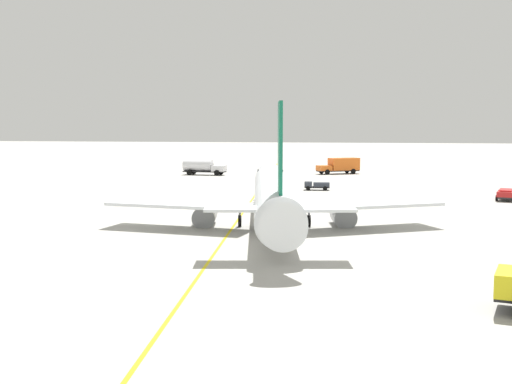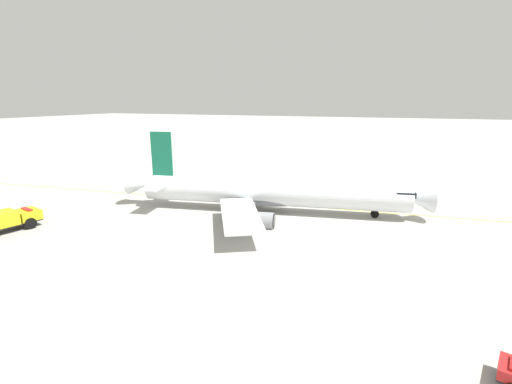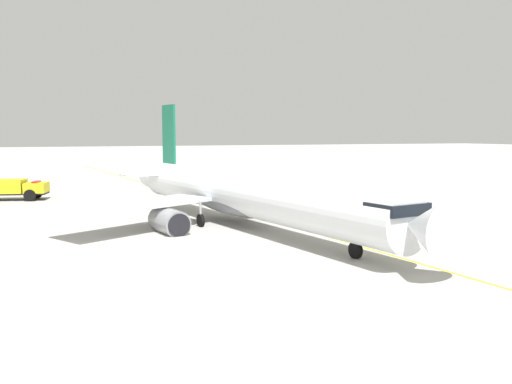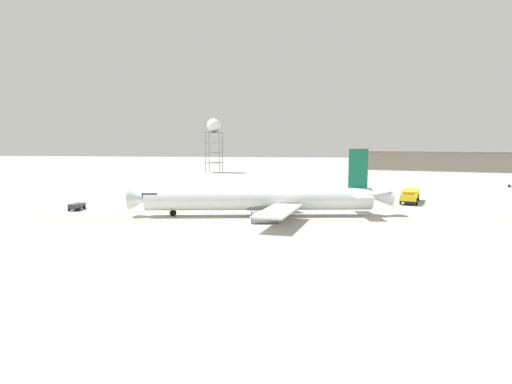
% 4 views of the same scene
% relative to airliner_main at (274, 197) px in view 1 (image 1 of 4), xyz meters
% --- Properties ---
extents(ground_plane, '(600.00, 600.00, 0.00)m').
position_rel_airliner_main_xyz_m(ground_plane, '(-1.50, -0.21, -2.66)').
color(ground_plane, '#ADAAA3').
extents(airliner_main, '(43.56, 31.15, 11.35)m').
position_rel_airliner_main_xyz_m(airliner_main, '(0.00, 0.00, 0.00)').
color(airliner_main, silver).
rests_on(airliner_main, ground_plane).
extents(catering_truck_truck, '(6.53, 8.60, 3.10)m').
position_rel_airliner_main_xyz_m(catering_truck_truck, '(67.18, -3.24, -0.99)').
color(catering_truck_truck, '#232326').
rests_on(catering_truck_truck, ground_plane).
extents(ops_pickup_truck, '(5.64, 3.37, 1.41)m').
position_rel_airliner_main_xyz_m(ops_pickup_truck, '(25.43, -26.21, -1.85)').
color(ops_pickup_truck, '#232326').
rests_on(ops_pickup_truck, ground_plane).
extents(baggage_truck_truck, '(2.13, 3.79, 1.22)m').
position_rel_airliner_main_xyz_m(baggage_truck_truck, '(34.07, -1.28, -1.95)').
color(baggage_truck_truck, '#232326').
rests_on(baggage_truck_truck, ground_plane).
extents(fuel_tanker_truck, '(3.17, 8.38, 2.87)m').
position_rel_airliner_main_xyz_m(fuel_tanker_truck, '(59.48, 22.79, -1.09)').
color(fuel_tanker_truck, '#232326').
rests_on(fuel_tanker_truck, ground_plane).
extents(taxiway_centreline, '(197.16, 20.46, 0.01)m').
position_rel_airliner_main_xyz_m(taxiway_centreline, '(0.15, 3.80, -2.66)').
color(taxiway_centreline, yellow).
rests_on(taxiway_centreline, ground_plane).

